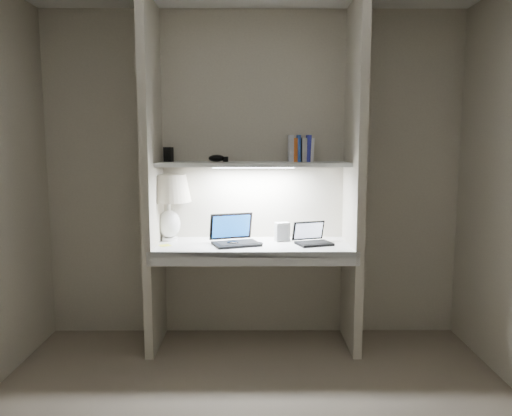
{
  "coord_description": "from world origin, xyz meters",
  "views": [
    {
      "loc": [
        0.0,
        -2.37,
        1.51
      ],
      "look_at": [
        0.02,
        1.05,
        1.06
      ],
      "focal_mm": 35.0,
      "sensor_mm": 36.0,
      "label": 1
    }
  ],
  "objects_px": {
    "speaker": "(282,232)",
    "table_lamp": "(169,196)",
    "laptop_netbook": "(312,239)",
    "book_row": "(301,149)",
    "laptop_main": "(234,237)"
  },
  "relations": [
    {
      "from": "laptop_main",
      "to": "speaker",
      "type": "height_order",
      "value": "laptop_main"
    },
    {
      "from": "table_lamp",
      "to": "book_row",
      "type": "bearing_deg",
      "value": 2.37
    },
    {
      "from": "table_lamp",
      "to": "laptop_netbook",
      "type": "distance_m",
      "value": 1.12
    },
    {
      "from": "table_lamp",
      "to": "book_row",
      "type": "relative_size",
      "value": 2.5
    },
    {
      "from": "laptop_netbook",
      "to": "laptop_main",
      "type": "bearing_deg",
      "value": 161.25
    },
    {
      "from": "laptop_netbook",
      "to": "speaker",
      "type": "xyz_separation_m",
      "value": [
        -0.21,
        0.1,
        0.03
      ]
    },
    {
      "from": "table_lamp",
      "to": "laptop_main",
      "type": "bearing_deg",
      "value": -15.85
    },
    {
      "from": "table_lamp",
      "to": "speaker",
      "type": "bearing_deg",
      "value": -2.85
    },
    {
      "from": "speaker",
      "to": "table_lamp",
      "type": "bearing_deg",
      "value": 161.12
    },
    {
      "from": "laptop_main",
      "to": "speaker",
      "type": "distance_m",
      "value": 0.37
    },
    {
      "from": "book_row",
      "to": "speaker",
      "type": "bearing_deg",
      "value": -148.88
    },
    {
      "from": "book_row",
      "to": "table_lamp",
      "type": "bearing_deg",
      "value": -177.63
    },
    {
      "from": "book_row",
      "to": "laptop_netbook",
      "type": "bearing_deg",
      "value": -68.05
    },
    {
      "from": "laptop_main",
      "to": "laptop_netbook",
      "type": "relative_size",
      "value": 1.31
    },
    {
      "from": "laptop_netbook",
      "to": "table_lamp",
      "type": "bearing_deg",
      "value": 153.87
    }
  ]
}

